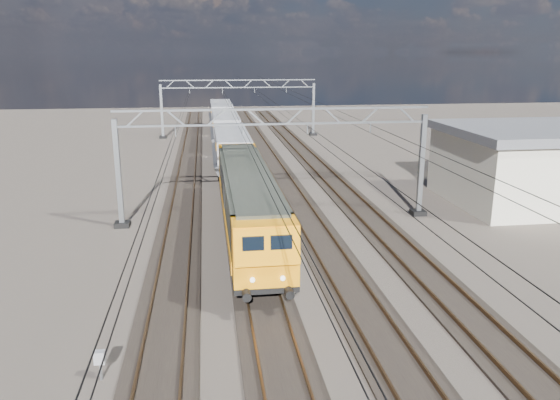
{
  "coord_description": "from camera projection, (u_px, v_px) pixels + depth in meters",
  "views": [
    {
      "loc": [
        -4.2,
        -28.96,
        10.36
      ],
      "look_at": [
        -0.24,
        0.13,
        2.4
      ],
      "focal_mm": 35.0,
      "sensor_mm": 36.0,
      "label": 1
    }
  ],
  "objects": [
    {
      "name": "locomotive",
      "position": [
        247.0,
        198.0,
        31.03
      ],
      "size": [
        2.76,
        21.1,
        3.62
      ],
      "color": "black",
      "rests_on": "ground"
    },
    {
      "name": "track_inner_east",
      "position": [
        319.0,
        238.0,
        31.2
      ],
      "size": [
        2.6,
        140.0,
        0.3
      ],
      "color": "black",
      "rests_on": "ground"
    },
    {
      "name": "track_loco",
      "position": [
        249.0,
        242.0,
        30.68
      ],
      "size": [
        2.6,
        140.0,
        0.3
      ],
      "color": "black",
      "rests_on": "ground"
    },
    {
      "name": "ground",
      "position": [
        284.0,
        241.0,
        30.96
      ],
      "size": [
        160.0,
        160.0,
        0.0
      ],
      "primitive_type": "plane",
      "color": "black",
      "rests_on": "ground"
    },
    {
      "name": "catenary_gantry_mid",
      "position": [
        275.0,
        160.0,
        33.76
      ],
      "size": [
        19.9,
        0.9,
        7.11
      ],
      "color": "gray",
      "rests_on": "ground"
    },
    {
      "name": "hopper_wagon_mid",
      "position": [
        225.0,
        127.0,
        61.56
      ],
      "size": [
        3.38,
        13.0,
        3.25
      ],
      "color": "black",
      "rests_on": "ground"
    },
    {
      "name": "trackside_cabinet",
      "position": [
        100.0,
        359.0,
        17.66
      ],
      "size": [
        0.36,
        0.27,
        1.04
      ],
      "rotation": [
        0.0,
        0.0,
        -0.03
      ],
      "color": "gray",
      "rests_on": "ground"
    },
    {
      "name": "hopper_wagon_third",
      "position": [
        221.0,
        113.0,
        75.14
      ],
      "size": [
        3.38,
        13.0,
        3.25
      ],
      "color": "black",
      "rests_on": "ground"
    },
    {
      "name": "track_outer_west",
      "position": [
        177.0,
        245.0,
        30.16
      ],
      "size": [
        2.6,
        140.0,
        0.3
      ],
      "color": "black",
      "rests_on": "ground"
    },
    {
      "name": "catenary_gantry_far",
      "position": [
        239.0,
        106.0,
        68.19
      ],
      "size": [
        19.9,
        0.9,
        7.11
      ],
      "color": "gray",
      "rests_on": "ground"
    },
    {
      "name": "track_outer_east",
      "position": [
        386.0,
        235.0,
        31.72
      ],
      "size": [
        2.6,
        140.0,
        0.3
      ],
      "color": "black",
      "rests_on": "ground"
    },
    {
      "name": "hopper_wagon_lead",
      "position": [
        232.0,
        148.0,
        47.98
      ],
      "size": [
        3.38,
        13.0,
        3.25
      ],
      "color": "black",
      "rests_on": "ground"
    },
    {
      "name": "overhead_wires",
      "position": [
        268.0,
        122.0,
        37.1
      ],
      "size": [
        12.03,
        140.0,
        0.53
      ],
      "color": "black",
      "rests_on": "ground"
    }
  ]
}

